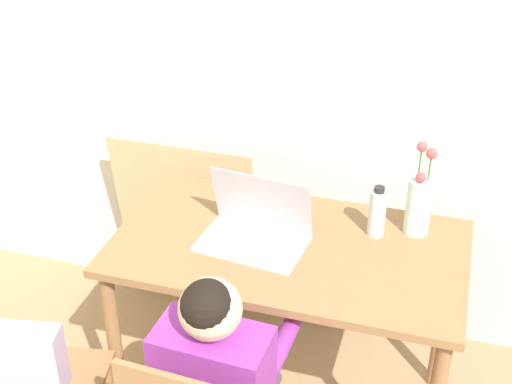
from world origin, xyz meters
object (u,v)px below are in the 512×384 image
(chair_spare, at_px, (15,384))
(water_bottle, at_px, (377,212))
(person_seated, at_px, (220,376))
(laptop, at_px, (256,226))
(flower_vase, at_px, (419,202))

(chair_spare, height_order, water_bottle, water_bottle)
(person_seated, bearing_deg, chair_spare, 18.05)
(laptop, relative_size, water_bottle, 2.01)
(chair_spare, xyz_separation_m, laptop, (0.54, 0.68, 0.23))
(person_seated, bearing_deg, flower_vase, -119.51)
(flower_vase, xyz_separation_m, water_bottle, (-0.13, -0.06, -0.03))
(person_seated, relative_size, water_bottle, 5.44)
(laptop, relative_size, flower_vase, 1.11)
(chair_spare, distance_m, water_bottle, 1.27)
(flower_vase, distance_m, water_bottle, 0.15)
(flower_vase, relative_size, water_bottle, 1.81)
(chair_spare, xyz_separation_m, person_seated, (0.59, 0.16, 0.05))
(chair_spare, relative_size, water_bottle, 4.62)
(laptop, bearing_deg, flower_vase, 28.18)
(chair_spare, relative_size, person_seated, 0.85)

